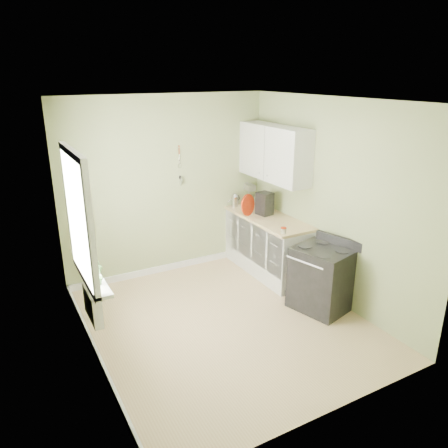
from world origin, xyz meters
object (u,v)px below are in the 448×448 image
stand_mixer (249,194)px  kettle (235,200)px  stove (321,278)px  coffee_maker (264,204)px

stand_mixer → kettle: 0.29m
stove → stand_mixer: stand_mixer is taller
kettle → coffee_maker: bearing=-73.6°
stove → coffee_maker: size_ratio=2.78×
kettle → coffee_maker: (0.18, -0.60, 0.06)m
kettle → coffee_maker: size_ratio=0.60×
kettle → stand_mixer: bearing=3.8°
stove → kettle: (-0.16, 1.99, 0.58)m
stove → stand_mixer: bearing=86.5°
stove → kettle: size_ratio=4.67×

